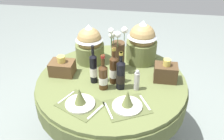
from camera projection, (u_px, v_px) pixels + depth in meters
name	position (u px, v px, depth m)	size (l,w,h in m)	color
ground	(112.00, 134.00, 2.65)	(8.00, 8.00, 0.00)	gray
dining_table	(111.00, 90.00, 2.33)	(1.41, 1.41, 0.73)	#5B6638
place_setting_left	(80.00, 100.00, 1.93)	(0.42, 0.38, 0.16)	#4E562F
place_setting_right	(127.00, 102.00, 1.91)	(0.42, 0.39, 0.16)	#4E562F
flower_vase	(118.00, 53.00, 2.30)	(0.16, 0.21, 0.48)	#47331E
wine_bottle_left	(121.00, 75.00, 2.07)	(0.08, 0.08, 0.36)	black
wine_bottle_centre	(93.00, 68.00, 2.15)	(0.07, 0.07, 0.37)	black
wine_bottle_right	(103.00, 77.00, 2.08)	(0.08, 0.08, 0.33)	#422814
wine_bottle_rear	(114.00, 69.00, 2.14)	(0.08, 0.08, 0.35)	#422814
pepper_mill	(137.00, 81.00, 2.08)	(0.05, 0.05, 0.20)	#B7B2AD
gift_tub_back_left	(89.00, 42.00, 2.43)	(0.29, 0.29, 0.40)	olive
gift_tub_back_right	(142.00, 40.00, 2.42)	(0.31, 0.31, 0.44)	olive
woven_basket_side_left	(62.00, 67.00, 2.29)	(0.22, 0.17, 0.19)	brown
woven_basket_side_right	(166.00, 72.00, 2.20)	(0.21, 0.15, 0.22)	#47331E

